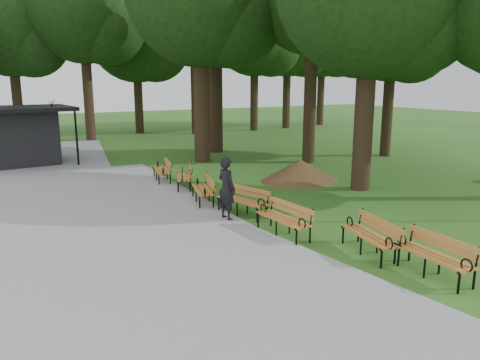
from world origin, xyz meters
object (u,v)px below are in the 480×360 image
dirt_mound (300,170)px  bench_5 (184,177)px  bench_4 (203,190)px  lawn_tree_5 (393,30)px  bench_2 (283,219)px  kiosk (16,136)px  lamp_post (53,117)px  bench_0 (433,256)px  bench_3 (242,201)px  bench_6 (162,170)px  person (227,189)px  bench_1 (370,236)px

dirt_mound → bench_5: bearing=165.9°
bench_4 → lawn_tree_5: bearing=124.0°
bench_2 → kiosk: bearing=-164.2°
lamp_post → bench_0: bearing=-75.1°
bench_0 → lawn_tree_5: size_ratio=0.21×
bench_3 → dirt_mound: bearing=109.1°
dirt_mound → lawn_tree_5: size_ratio=0.30×
dirt_mound → bench_3: 5.42m
bench_6 → bench_4: bearing=12.5°
person → bench_0: 5.97m
bench_0 → bench_1: size_ratio=1.00×
bench_3 → bench_6: same height
kiosk → bench_4: kiosk is taller
lamp_post → bench_3: lamp_post is taller
dirt_mound → kiosk: bearing=134.6°
lamp_post → dirt_mound: size_ratio=1.16×
person → lawn_tree_5: lawn_tree_5 is taller
person → bench_2: 2.13m
bench_4 → bench_6: same height
lamp_post → bench_6: 7.16m
bench_5 → lawn_tree_5: bearing=120.6°
kiosk → lamp_post: size_ratio=1.38×
dirt_mound → bench_1: 8.11m
bench_3 → bench_2: bearing=-15.4°
person → lamp_post: lamp_post is taller
bench_2 → bench_4: size_ratio=1.00×
person → bench_1: person is taller
lawn_tree_5 → lamp_post: bearing=159.2°
bench_0 → bench_5: same height
lamp_post → bench_4: size_ratio=1.69×
bench_0 → bench_5: size_ratio=1.00×
bench_3 → lawn_tree_5: lawn_tree_5 is taller
bench_0 → bench_2: size_ratio=1.00×
person → bench_2: (0.62, -1.98, -0.50)m
bench_0 → bench_6: size_ratio=1.00×
kiosk → bench_4: 11.91m
person → bench_4: person is taller
bench_3 → bench_4: (-0.42, 1.92, 0.00)m
lamp_post → bench_0: size_ratio=1.69×
bench_3 → lawn_tree_5: 15.05m
bench_1 → bench_5: bearing=-160.1°
bench_0 → bench_3: size_ratio=1.00×
bench_0 → lawn_tree_5: bearing=139.4°
bench_4 → lawn_tree_5: size_ratio=0.21×
bench_3 → bench_5: 4.21m
kiosk → bench_6: kiosk is taller
person → dirt_mound: (5.10, 3.23, -0.49)m
bench_6 → lawn_tree_5: (12.80, 0.09, 6.10)m
lamp_post → bench_6: bearing=-63.0°
bench_1 → bench_5: same height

